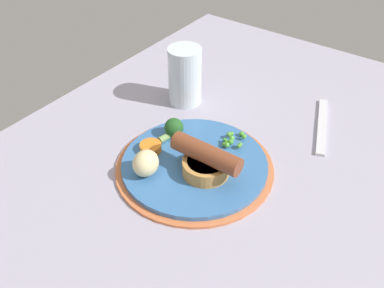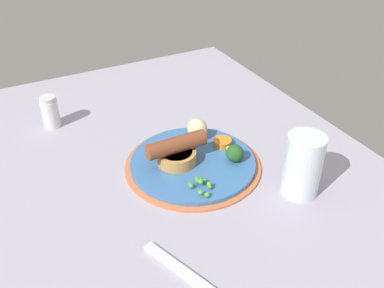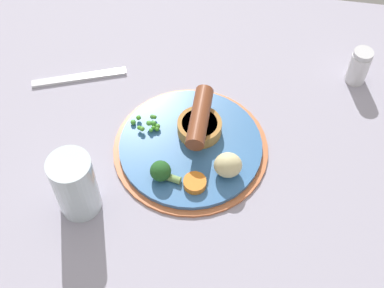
{
  "view_description": "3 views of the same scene",
  "coord_description": "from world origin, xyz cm",
  "px_view_note": "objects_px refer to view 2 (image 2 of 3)",
  "views": [
    {
      "loc": [
        -45.48,
        -26.93,
        52.1
      ],
      "look_at": [
        0.0,
        5.96,
        6.46
      ],
      "focal_mm": 40.0,
      "sensor_mm": 36.0,
      "label": 1
    },
    {
      "loc": [
        58.4,
        -27.25,
        54.1
      ],
      "look_at": [
        -3.26,
        5.04,
        7.06
      ],
      "focal_mm": 40.0,
      "sensor_mm": 36.0,
      "label": 2
    },
    {
      "loc": [
        -10.32,
        57.19,
        78.79
      ],
      "look_at": [
        -2.05,
        6.12,
        7.1
      ],
      "focal_mm": 50.0,
      "sensor_mm": 36.0,
      "label": 3
    }
  ],
  "objects_px": {
    "pea_pile": "(201,184)",
    "sausage_pudding": "(176,151)",
    "dinner_plate": "(193,164)",
    "carrot_slice_0": "(222,142)",
    "broccoli_floret_near": "(235,153)",
    "fork": "(190,277)",
    "drinking_glass": "(303,165)",
    "salt_shaker": "(50,112)",
    "potato_chunk_0": "(197,129)"
  },
  "relations": [
    {
      "from": "dinner_plate",
      "to": "salt_shaker",
      "type": "relative_size",
      "value": 3.63
    },
    {
      "from": "sausage_pudding",
      "to": "salt_shaker",
      "type": "bearing_deg",
      "value": 123.22
    },
    {
      "from": "dinner_plate",
      "to": "potato_chunk_0",
      "type": "relative_size",
      "value": 5.79
    },
    {
      "from": "sausage_pudding",
      "to": "fork",
      "type": "relative_size",
      "value": 0.67
    },
    {
      "from": "potato_chunk_0",
      "to": "dinner_plate",
      "type": "bearing_deg",
      "value": -34.2
    },
    {
      "from": "broccoli_floret_near",
      "to": "drinking_glass",
      "type": "height_order",
      "value": "drinking_glass"
    },
    {
      "from": "dinner_plate",
      "to": "broccoli_floret_near",
      "type": "xyz_separation_m",
      "value": [
        0.04,
        0.07,
        0.02
      ]
    },
    {
      "from": "carrot_slice_0",
      "to": "salt_shaker",
      "type": "xyz_separation_m",
      "value": [
        -0.26,
        -0.29,
        0.02
      ]
    },
    {
      "from": "dinner_plate",
      "to": "fork",
      "type": "relative_size",
      "value": 1.49
    },
    {
      "from": "dinner_plate",
      "to": "broccoli_floret_near",
      "type": "height_order",
      "value": "broccoli_floret_near"
    },
    {
      "from": "carrot_slice_0",
      "to": "potato_chunk_0",
      "type": "bearing_deg",
      "value": -146.42
    },
    {
      "from": "dinner_plate",
      "to": "potato_chunk_0",
      "type": "xyz_separation_m",
      "value": [
        -0.07,
        0.05,
        0.03
      ]
    },
    {
      "from": "pea_pile",
      "to": "fork",
      "type": "xyz_separation_m",
      "value": [
        0.16,
        -0.1,
        -0.02
      ]
    },
    {
      "from": "pea_pile",
      "to": "potato_chunk_0",
      "type": "height_order",
      "value": "potato_chunk_0"
    },
    {
      "from": "carrot_slice_0",
      "to": "salt_shaker",
      "type": "relative_size",
      "value": 0.51
    },
    {
      "from": "sausage_pudding",
      "to": "fork",
      "type": "xyz_separation_m",
      "value": [
        0.25,
        -0.1,
        -0.04
      ]
    },
    {
      "from": "fork",
      "to": "drinking_glass",
      "type": "bearing_deg",
      "value": 86.3
    },
    {
      "from": "broccoli_floret_near",
      "to": "fork",
      "type": "xyz_separation_m",
      "value": [
        0.2,
        -0.2,
        -0.03
      ]
    },
    {
      "from": "pea_pile",
      "to": "potato_chunk_0",
      "type": "relative_size",
      "value": 1.17
    },
    {
      "from": "pea_pile",
      "to": "fork",
      "type": "relative_size",
      "value": 0.3
    },
    {
      "from": "carrot_slice_0",
      "to": "drinking_glass",
      "type": "bearing_deg",
      "value": 17.83
    },
    {
      "from": "fork",
      "to": "drinking_glass",
      "type": "relative_size",
      "value": 1.52
    },
    {
      "from": "carrot_slice_0",
      "to": "dinner_plate",
      "type": "bearing_deg",
      "value": -76.0
    },
    {
      "from": "potato_chunk_0",
      "to": "fork",
      "type": "relative_size",
      "value": 0.26
    },
    {
      "from": "sausage_pudding",
      "to": "drinking_glass",
      "type": "relative_size",
      "value": 1.01
    },
    {
      "from": "dinner_plate",
      "to": "carrot_slice_0",
      "type": "height_order",
      "value": "carrot_slice_0"
    },
    {
      "from": "pea_pile",
      "to": "broccoli_floret_near",
      "type": "height_order",
      "value": "broccoli_floret_near"
    },
    {
      "from": "pea_pile",
      "to": "broccoli_floret_near",
      "type": "bearing_deg",
      "value": 114.08
    },
    {
      "from": "pea_pile",
      "to": "potato_chunk_0",
      "type": "xyz_separation_m",
      "value": [
        -0.15,
        0.07,
        0.01
      ]
    },
    {
      "from": "pea_pile",
      "to": "fork",
      "type": "distance_m",
      "value": 0.19
    },
    {
      "from": "sausage_pudding",
      "to": "fork",
      "type": "bearing_deg",
      "value": -112.2
    },
    {
      "from": "potato_chunk_0",
      "to": "carrot_slice_0",
      "type": "height_order",
      "value": "potato_chunk_0"
    },
    {
      "from": "broccoli_floret_near",
      "to": "salt_shaker",
      "type": "relative_size",
      "value": 0.69
    },
    {
      "from": "fork",
      "to": "broccoli_floret_near",
      "type": "bearing_deg",
      "value": 114.28
    },
    {
      "from": "broccoli_floret_near",
      "to": "pea_pile",
      "type": "bearing_deg",
      "value": -54.61
    },
    {
      "from": "pea_pile",
      "to": "sausage_pudding",
      "type": "bearing_deg",
      "value": -177.32
    },
    {
      "from": "pea_pile",
      "to": "dinner_plate",
      "type": "bearing_deg",
      "value": 162.14
    },
    {
      "from": "fork",
      "to": "potato_chunk_0",
      "type": "bearing_deg",
      "value": 129.49
    },
    {
      "from": "potato_chunk_0",
      "to": "drinking_glass",
      "type": "relative_size",
      "value": 0.39
    },
    {
      "from": "potato_chunk_0",
      "to": "carrot_slice_0",
      "type": "xyz_separation_m",
      "value": [
        0.05,
        0.03,
        -0.02
      ]
    },
    {
      "from": "carrot_slice_0",
      "to": "sausage_pudding",
      "type": "bearing_deg",
      "value": -85.27
    },
    {
      "from": "sausage_pudding",
      "to": "carrot_slice_0",
      "type": "xyz_separation_m",
      "value": [
        -0.01,
        0.11,
        -0.02
      ]
    },
    {
      "from": "broccoli_floret_near",
      "to": "carrot_slice_0",
      "type": "relative_size",
      "value": 1.35
    },
    {
      "from": "potato_chunk_0",
      "to": "sausage_pudding",
      "type": "bearing_deg",
      "value": -52.89
    },
    {
      "from": "dinner_plate",
      "to": "broccoli_floret_near",
      "type": "bearing_deg",
      "value": 63.69
    },
    {
      "from": "sausage_pudding",
      "to": "pea_pile",
      "type": "xyz_separation_m",
      "value": [
        0.09,
        0.0,
        -0.02
      ]
    },
    {
      "from": "drinking_glass",
      "to": "salt_shaker",
      "type": "relative_size",
      "value": 1.61
    },
    {
      "from": "dinner_plate",
      "to": "salt_shaker",
      "type": "xyz_separation_m",
      "value": [
        -0.28,
        -0.21,
        0.03
      ]
    },
    {
      "from": "potato_chunk_0",
      "to": "carrot_slice_0",
      "type": "distance_m",
      "value": 0.06
    },
    {
      "from": "pea_pile",
      "to": "potato_chunk_0",
      "type": "distance_m",
      "value": 0.17
    }
  ]
}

